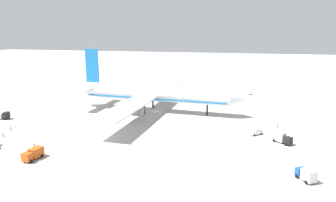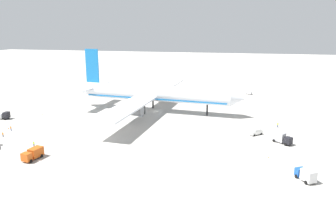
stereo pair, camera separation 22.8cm
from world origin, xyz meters
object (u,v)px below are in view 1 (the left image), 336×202
at_px(airliner, 152,94).
at_px(service_truck_1, 2,115).
at_px(service_truck_0, 33,154).
at_px(ground_worker_2, 34,144).
at_px(service_van, 256,132).
at_px(ground_worker_0, 11,128).
at_px(traffic_cone_2, 42,114).
at_px(traffic_cone_0, 269,157).
at_px(traffic_cone_1, 8,128).
at_px(ground_worker_1, 3,135).
at_px(service_truck_2, 281,138).
at_px(service_truck_3, 307,174).
at_px(baggage_cart_0, 249,93).
at_px(ground_worker_4, 278,125).

bearing_deg(airliner, service_truck_1, -156.64).
relative_size(service_truck_0, service_truck_1, 1.15).
xyz_separation_m(service_truck_1, ground_worker_2, (29.16, -23.34, -0.59)).
xyz_separation_m(service_truck_0, service_van, (59.27, 32.69, -0.55)).
bearing_deg(service_truck_1, airliner, 23.36).
distance_m(ground_worker_0, traffic_cone_2, 19.82).
height_order(airliner, service_truck_1, airliner).
xyz_separation_m(service_van, ground_worker_0, (-81.12, -12.99, -0.19)).
distance_m(ground_worker_0, ground_worker_2, 20.07).
xyz_separation_m(traffic_cone_0, traffic_cone_1, (-85.77, 7.38, 0.00)).
distance_m(ground_worker_1, traffic_cone_1, 8.51).
distance_m(service_truck_0, ground_worker_0, 29.43).
bearing_deg(service_truck_2, airliner, 149.49).
xyz_separation_m(ground_worker_2, traffic_cone_2, (-17.52, 31.26, -0.56)).
height_order(service_truck_1, traffic_cone_2, service_truck_1).
xyz_separation_m(ground_worker_0, traffic_cone_0, (83.56, -5.91, -0.57)).
relative_size(service_truck_3, baggage_cart_0, 1.55).
bearing_deg(service_van, traffic_cone_2, 175.27).
bearing_deg(ground_worker_2, airliner, 62.54).
height_order(ground_worker_2, ground_worker_4, ground_worker_4).
bearing_deg(traffic_cone_1, ground_worker_2, -34.76).
height_order(baggage_cart_0, ground_worker_2, ground_worker_2).
xyz_separation_m(service_truck_0, traffic_cone_2, (-22.91, 39.49, -1.30)).
bearing_deg(service_truck_1, ground_worker_2, -38.68).
height_order(ground_worker_4, traffic_cone_1, ground_worker_4).
bearing_deg(ground_worker_4, ground_worker_0, -165.75).
distance_m(airliner, service_truck_1, 58.30).
bearing_deg(service_truck_1, service_truck_3, -16.04).
distance_m(service_truck_1, ground_worker_2, 37.35).
relative_size(service_truck_0, ground_worker_4, 3.52).
relative_size(baggage_cart_0, ground_worker_4, 1.97).
relative_size(ground_worker_1, traffic_cone_2, 3.04).
xyz_separation_m(airliner, ground_worker_4, (48.50, -12.24, -6.52)).
relative_size(service_truck_1, traffic_cone_1, 9.92).
bearing_deg(ground_worker_2, baggage_cart_0, 54.07).
height_order(service_truck_3, ground_worker_4, service_truck_3).
bearing_deg(ground_worker_4, ground_worker_2, -154.84).
relative_size(service_van, ground_worker_4, 2.56).
xyz_separation_m(airliner, traffic_cone_1, (-42.75, -33.37, -7.15)).
relative_size(airliner, ground_worker_4, 45.84).
xyz_separation_m(ground_worker_4, traffic_cone_2, (-90.10, -2.83, -0.63)).
bearing_deg(traffic_cone_2, service_truck_2, -8.29).
xyz_separation_m(airliner, baggage_cart_0, (40.62, 42.95, -6.60)).
relative_size(service_truck_0, ground_worker_2, 3.81).
height_order(service_truck_0, ground_worker_1, service_truck_0).
bearing_deg(traffic_cone_0, service_truck_1, 169.54).
relative_size(service_truck_0, ground_worker_0, 3.76).
xyz_separation_m(service_van, ground_worker_1, (-79.41, -19.04, -0.19)).
distance_m(service_truck_0, service_truck_3, 68.80).
distance_m(service_truck_1, traffic_cone_0, 97.89).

